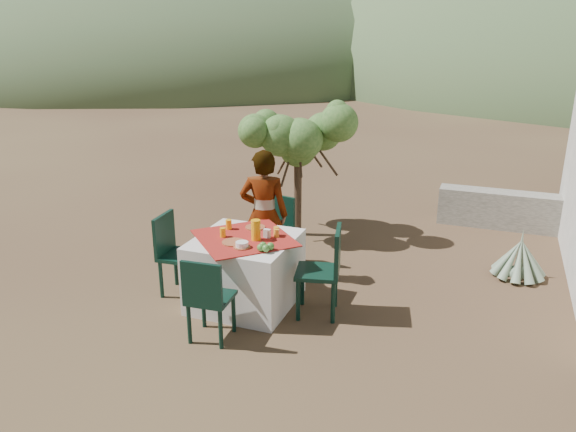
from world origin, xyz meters
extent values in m
plane|color=#3D261C|center=(0.00, 0.00, 0.00)|extent=(160.00, 160.00, 0.00)
cube|color=white|center=(0.66, -0.16, 0.38)|extent=(1.02, 1.02, 0.75)
cube|color=#A52D18|center=(0.66, -0.16, 0.76)|extent=(1.30, 1.30, 0.01)
cylinder|color=black|center=(0.37, 0.67, 0.22)|extent=(0.04, 0.04, 0.44)
cylinder|color=black|center=(0.70, 0.60, 0.22)|extent=(0.04, 0.04, 0.44)
cylinder|color=black|center=(0.44, 1.00, 0.22)|extent=(0.04, 0.04, 0.44)
cylinder|color=black|center=(0.77, 0.93, 0.22)|extent=(0.04, 0.04, 0.44)
cube|color=black|center=(0.57, 0.80, 0.44)|extent=(0.49, 0.49, 0.04)
cube|color=black|center=(0.61, 0.98, 0.68)|extent=(0.41, 0.13, 0.43)
cylinder|color=black|center=(0.80, -0.76, 0.21)|extent=(0.04, 0.04, 0.42)
cylinder|color=black|center=(0.48, -0.78, 0.21)|extent=(0.04, 0.04, 0.42)
cylinder|color=black|center=(0.83, -1.08, 0.21)|extent=(0.04, 0.04, 0.42)
cylinder|color=black|center=(0.50, -1.10, 0.21)|extent=(0.04, 0.04, 0.42)
cube|color=black|center=(0.65, -0.93, 0.42)|extent=(0.42, 0.42, 0.04)
cube|color=black|center=(0.67, -1.11, 0.65)|extent=(0.40, 0.07, 0.42)
cylinder|color=black|center=(0.07, -0.35, 0.23)|extent=(0.04, 0.04, 0.45)
cylinder|color=black|center=(0.05, -0.01, 0.23)|extent=(0.04, 0.04, 0.45)
cylinder|color=black|center=(-0.27, -0.37, 0.23)|extent=(0.04, 0.04, 0.45)
cylinder|color=black|center=(-0.29, -0.03, 0.23)|extent=(0.04, 0.04, 0.45)
cube|color=black|center=(-0.11, -0.19, 0.45)|extent=(0.45, 0.45, 0.04)
cube|color=black|center=(-0.30, -0.20, 0.70)|extent=(0.07, 0.43, 0.44)
cylinder|color=black|center=(1.24, 0.02, 0.24)|extent=(0.05, 0.05, 0.47)
cylinder|color=black|center=(1.32, -0.32, 0.24)|extent=(0.05, 0.05, 0.47)
cylinder|color=black|center=(1.59, 0.10, 0.24)|extent=(0.05, 0.05, 0.47)
cylinder|color=black|center=(1.67, -0.25, 0.24)|extent=(0.05, 0.05, 0.47)
cube|color=black|center=(1.46, -0.11, 0.47)|extent=(0.52, 0.52, 0.04)
cube|color=black|center=(1.65, -0.07, 0.72)|extent=(0.14, 0.44, 0.46)
imported|color=#8C6651|center=(0.58, 0.55, 0.78)|extent=(0.64, 0.50, 1.56)
cylinder|color=#453222|center=(0.47, 2.03, 0.63)|extent=(0.11, 0.11, 1.27)
sphere|color=#2E5B21|center=(0.47, 2.03, 1.27)|extent=(0.54, 0.54, 0.54)
sphere|color=#2E5B21|center=(0.97, 2.03, 1.40)|extent=(0.51, 0.51, 0.51)
sphere|color=#2E5B21|center=(0.02, 2.12, 1.36)|extent=(0.47, 0.47, 0.47)
sphere|color=#2E5B21|center=(0.56, 2.53, 1.45)|extent=(0.49, 0.49, 0.49)
sphere|color=#2E5B21|center=(0.51, 1.58, 1.31)|extent=(0.43, 0.43, 0.43)
sphere|color=gray|center=(3.44, 1.61, 0.04)|extent=(0.21, 0.21, 0.21)
cone|color=gray|center=(3.44, 1.61, 0.32)|extent=(0.12, 0.12, 0.61)
cone|color=gray|center=(3.57, 1.55, 0.24)|extent=(0.36, 0.23, 0.53)
cone|color=gray|center=(3.57, 1.64, 0.24)|extent=(0.37, 0.18, 0.52)
cone|color=gray|center=(3.53, 1.71, 0.24)|extent=(0.29, 0.32, 0.53)
cone|color=gray|center=(3.45, 1.74, 0.24)|extent=(0.14, 0.37, 0.51)
cone|color=gray|center=(3.37, 1.73, 0.24)|extent=(0.26, 0.34, 0.53)
cone|color=gray|center=(3.31, 1.66, 0.24)|extent=(0.36, 0.23, 0.53)
cone|color=gray|center=(3.31, 1.58, 0.24)|extent=(0.37, 0.18, 0.52)
cone|color=gray|center=(3.35, 1.50, 0.24)|extent=(0.29, 0.32, 0.53)
cone|color=gray|center=(3.43, 1.47, 0.24)|extent=(0.14, 0.37, 0.51)
cone|color=gray|center=(3.51, 1.49, 0.24)|extent=(0.26, 0.34, 0.53)
cube|color=gray|center=(3.60, 3.40, 0.28)|extent=(2.60, 0.35, 0.55)
ellipsoid|color=#3A5831|center=(-18.00, 30.00, 0.00)|extent=(40.00, 40.00, 16.00)
ellipsoid|color=gray|center=(-4.00, 52.00, 0.00)|extent=(60.00, 60.00, 24.00)
cylinder|color=brown|center=(0.64, 0.15, 0.77)|extent=(0.22, 0.22, 0.01)
cylinder|color=brown|center=(0.62, -0.34, 0.77)|extent=(0.24, 0.24, 0.01)
cylinder|color=#FFA810|center=(0.39, 0.02, 0.82)|extent=(0.07, 0.07, 0.11)
cylinder|color=#FFA810|center=(0.44, -0.22, 0.81)|extent=(0.06, 0.06, 0.10)
cylinder|color=#FFA810|center=(0.80, -0.18, 0.87)|extent=(0.10, 0.10, 0.22)
cylinder|color=brown|center=(0.75, -0.42, 0.77)|extent=(0.17, 0.17, 0.01)
cylinder|color=white|center=(0.75, -0.42, 0.80)|extent=(0.13, 0.13, 0.05)
cylinder|color=#F3A02A|center=(0.97, -0.02, 0.81)|extent=(0.05, 0.05, 0.09)
cylinder|color=#F3A02A|center=(0.95, 0.01, 0.81)|extent=(0.06, 0.06, 0.10)
cube|color=white|center=(0.88, -0.08, 0.81)|extent=(0.08, 0.05, 0.09)
sphere|color=#45802E|center=(0.97, -0.39, 0.80)|extent=(0.08, 0.08, 0.08)
sphere|color=#45802E|center=(1.04, -0.38, 0.80)|extent=(0.08, 0.08, 0.08)
sphere|color=#45802E|center=(1.02, -0.44, 0.80)|extent=(0.08, 0.08, 0.08)
sphere|color=#45802E|center=(0.97, -0.44, 0.80)|extent=(0.08, 0.08, 0.08)
camera|label=1|loc=(3.03, -5.15, 2.88)|focal=35.00mm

